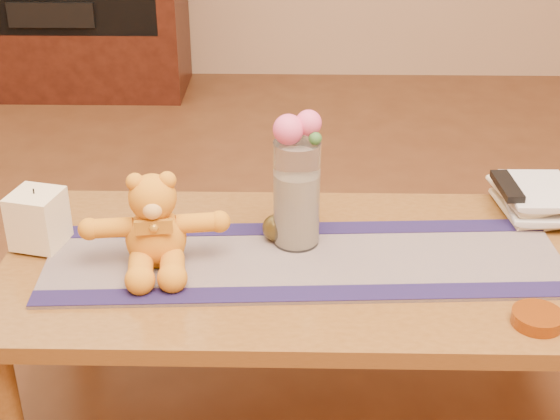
{
  "coord_description": "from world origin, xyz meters",
  "views": [
    {
      "loc": [
        -0.02,
        -1.61,
        1.43
      ],
      "look_at": [
        -0.05,
        0.0,
        0.58
      ],
      "focal_mm": 51.41,
      "sensor_mm": 36.0,
      "label": 1
    }
  ],
  "objects_px": {
    "teddy_bear": "(154,220)",
    "pillar_candle": "(38,219)",
    "glass_vase": "(297,194)",
    "book_bottom": "(502,210)",
    "bronze_ball": "(276,228)",
    "tv_remote": "(507,186)",
    "amber_dish": "(537,318)"
  },
  "relations": [
    {
      "from": "bronze_ball",
      "to": "glass_vase",
      "type": "bearing_deg",
      "value": -10.11
    },
    {
      "from": "teddy_bear",
      "to": "tv_remote",
      "type": "bearing_deg",
      "value": 8.46
    },
    {
      "from": "teddy_bear",
      "to": "pillar_candle",
      "type": "relative_size",
      "value": 2.36
    },
    {
      "from": "teddy_bear",
      "to": "pillar_candle",
      "type": "xyz_separation_m",
      "value": [
        -0.29,
        0.08,
        -0.04
      ]
    },
    {
      "from": "bronze_ball",
      "to": "teddy_bear",
      "type": "bearing_deg",
      "value": -159.12
    },
    {
      "from": "glass_vase",
      "to": "tv_remote",
      "type": "bearing_deg",
      "value": 16.58
    },
    {
      "from": "book_bottom",
      "to": "teddy_bear",
      "type": "bearing_deg",
      "value": -169.28
    },
    {
      "from": "teddy_bear",
      "to": "book_bottom",
      "type": "height_order",
      "value": "teddy_bear"
    },
    {
      "from": "pillar_candle",
      "to": "tv_remote",
      "type": "xyz_separation_m",
      "value": [
        1.15,
        0.18,
        0.01
      ]
    },
    {
      "from": "teddy_bear",
      "to": "glass_vase",
      "type": "distance_m",
      "value": 0.34
    },
    {
      "from": "pillar_candle",
      "to": "bronze_ball",
      "type": "bearing_deg",
      "value": 2.82
    },
    {
      "from": "teddy_bear",
      "to": "bronze_ball",
      "type": "relative_size",
      "value": 4.78
    },
    {
      "from": "teddy_bear",
      "to": "glass_vase",
      "type": "xyz_separation_m",
      "value": [
        0.32,
        0.09,
        0.02
      ]
    },
    {
      "from": "amber_dish",
      "to": "teddy_bear",
      "type": "bearing_deg",
      "value": 164.9
    },
    {
      "from": "amber_dish",
      "to": "pillar_candle",
      "type": "bearing_deg",
      "value": 165.04
    },
    {
      "from": "bronze_ball",
      "to": "tv_remote",
      "type": "bearing_deg",
      "value": 14.45
    },
    {
      "from": "tv_remote",
      "to": "glass_vase",
      "type": "bearing_deg",
      "value": -166.87
    },
    {
      "from": "tv_remote",
      "to": "amber_dish",
      "type": "xyz_separation_m",
      "value": [
        -0.04,
        -0.47,
        -0.07
      ]
    },
    {
      "from": "pillar_candle",
      "to": "tv_remote",
      "type": "distance_m",
      "value": 1.16
    },
    {
      "from": "glass_vase",
      "to": "amber_dish",
      "type": "bearing_deg",
      "value": -32.43
    },
    {
      "from": "teddy_bear",
      "to": "glass_vase",
      "type": "height_order",
      "value": "glass_vase"
    },
    {
      "from": "book_bottom",
      "to": "tv_remote",
      "type": "relative_size",
      "value": 1.39
    },
    {
      "from": "amber_dish",
      "to": "bronze_ball",
      "type": "bearing_deg",
      "value": 149.28
    },
    {
      "from": "bronze_ball",
      "to": "book_bottom",
      "type": "distance_m",
      "value": 0.61
    },
    {
      "from": "pillar_candle",
      "to": "glass_vase",
      "type": "distance_m",
      "value": 0.62
    },
    {
      "from": "teddy_bear",
      "to": "tv_remote",
      "type": "height_order",
      "value": "teddy_bear"
    },
    {
      "from": "teddy_bear",
      "to": "amber_dish",
      "type": "xyz_separation_m",
      "value": [
        0.82,
        -0.22,
        -0.1
      ]
    },
    {
      "from": "teddy_bear",
      "to": "book_bottom",
      "type": "distance_m",
      "value": 0.9
    },
    {
      "from": "pillar_candle",
      "to": "tv_remote",
      "type": "relative_size",
      "value": 0.84
    },
    {
      "from": "book_bottom",
      "to": "tv_remote",
      "type": "bearing_deg",
      "value": -93.0
    },
    {
      "from": "pillar_candle",
      "to": "book_bottom",
      "type": "bearing_deg",
      "value": 9.32
    },
    {
      "from": "tv_remote",
      "to": "bronze_ball",
      "type": "bearing_deg",
      "value": -168.99
    }
  ]
}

